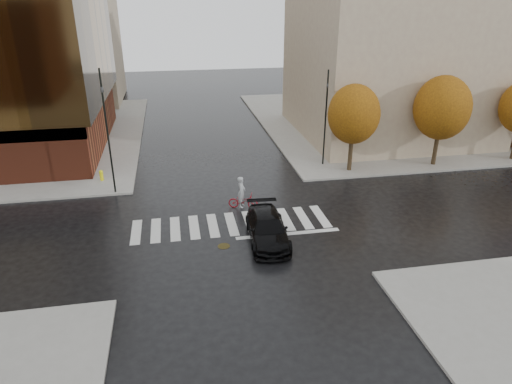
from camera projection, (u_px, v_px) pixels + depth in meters
ground at (233, 228)px, 26.54m from camera, size 120.00×120.00×0.00m
sidewalk_ne at (400, 119)px, 48.95m from camera, size 30.00×30.00×0.15m
crosswalk at (231, 224)px, 26.99m from camera, size 12.00×3.00×0.01m
building_ne_tan at (392, 34)px, 41.04m from camera, size 16.00×16.00×18.00m
building_nw_far at (51, 15)px, 53.11m from camera, size 14.00×12.00×20.00m
tree_ne_a at (354, 114)px, 33.10m from camera, size 3.80×3.80×6.50m
tree_ne_b at (442, 108)px, 34.21m from camera, size 4.20×4.20×6.89m
sedan at (267, 228)px, 24.91m from camera, size 2.36×5.20×1.47m
cyclist at (243, 198)px, 28.67m from camera, size 1.99×1.22×2.14m
traffic_light_nw at (106, 123)px, 29.03m from camera, size 0.22×0.19×8.22m
traffic_light_ne at (326, 112)px, 34.34m from camera, size 0.20×0.22×7.30m
fire_hydrant at (101, 175)px, 32.71m from camera, size 0.28×0.28×0.78m
manhole at (224, 246)px, 24.61m from camera, size 0.79×0.79×0.01m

